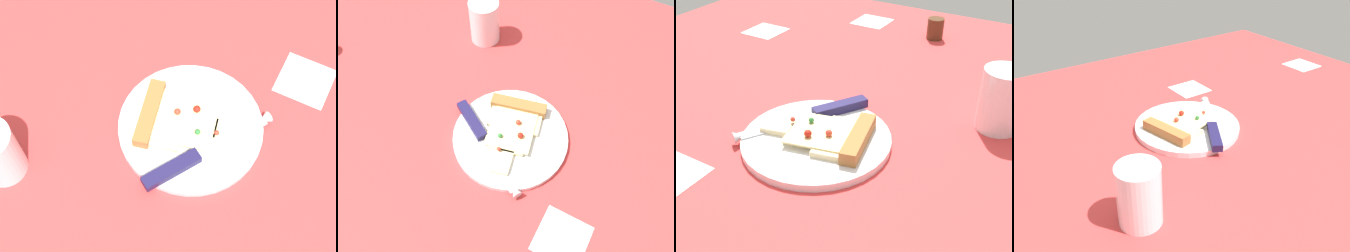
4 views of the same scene
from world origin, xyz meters
TOP-DOWN VIEW (x-y plane):
  - ground_plane at (0.02, 0.02)cm, footprint 127.33×127.33cm
  - plate at (-9.42, -5.32)cm, footprint 24.00×24.00cm
  - pizza_slice at (-8.84, -7.86)cm, footprint 13.13×18.72cm
  - knife at (-4.51, -2.01)cm, footprint 21.50×14.43cm
  - drinking_glass at (10.31, -28.82)cm, footprint 7.26×7.26cm
  - pepper_shaker at (43.50, -4.95)cm, footprint 3.98×3.98cm

SIDE VIEW (x-z plane):
  - ground_plane at x=0.02cm, z-range -3.00..0.00cm
  - plate at x=-9.42cm, z-range 0.00..1.29cm
  - knife at x=-4.51cm, z-range 0.67..3.12cm
  - pizza_slice at x=-8.84cm, z-range 0.81..3.34cm
  - pepper_shaker at x=43.50cm, z-range 0.00..5.17cm
  - drinking_glass at x=10.31cm, z-range 0.00..10.70cm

